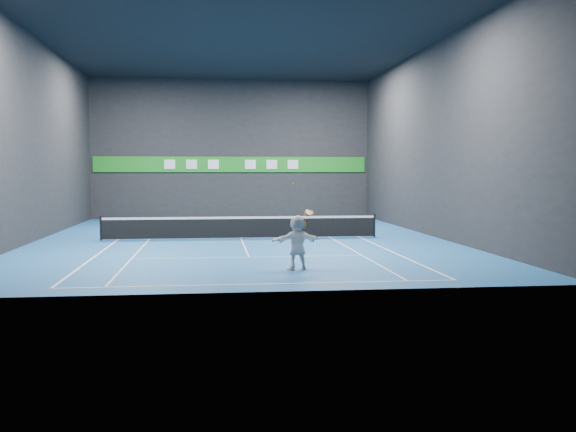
{
  "coord_description": "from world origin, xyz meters",
  "views": [
    {
      "loc": [
        -1.28,
        -29.04,
        3.06
      ],
      "look_at": [
        1.33,
        -6.95,
        1.5
      ],
      "focal_mm": 40.0,
      "sensor_mm": 36.0,
      "label": 1
    }
  ],
  "objects": [
    {
      "name": "tennis_net",
      "position": [
        0.0,
        0.0,
        0.54
      ],
      "size": [
        12.5,
        0.1,
        1.07
      ],
      "color": "black",
      "rests_on": "ground"
    },
    {
      "name": "wall_back",
      "position": [
        0.0,
        13.0,
        4.5
      ],
      "size": [
        18.0,
        0.1,
        9.0
      ],
      "primitive_type": "cube",
      "color": "black",
      "rests_on": "ground"
    },
    {
      "name": "player",
      "position": [
        1.33,
        -9.39,
        0.85
      ],
      "size": [
        1.65,
        0.92,
        1.7
      ],
      "primitive_type": "imported",
      "rotation": [
        0.0,
        0.0,
        3.43
      ],
      "color": "white",
      "rests_on": "ground"
    },
    {
      "name": "ceiling",
      "position": [
        0.0,
        0.0,
        9.0
      ],
      "size": [
        26.0,
        26.0,
        0.0
      ],
      "primitive_type": "plane",
      "color": "black",
      "rests_on": "ground"
    },
    {
      "name": "baseline_near",
      "position": [
        0.0,
        -11.89,
        0.0
      ],
      "size": [
        10.98,
        0.08,
        0.01
      ],
      "primitive_type": "cube",
      "color": "white",
      "rests_on": "ground"
    },
    {
      "name": "baseline_far",
      "position": [
        0.0,
        11.89,
        0.0
      ],
      "size": [
        10.98,
        0.08,
        0.01
      ],
      "primitive_type": "cube",
      "color": "white",
      "rests_on": "ground"
    },
    {
      "name": "tennis_ball",
      "position": [
        1.24,
        -9.17,
        2.64
      ],
      "size": [
        0.07,
        0.07,
        0.07
      ],
      "primitive_type": "sphere",
      "color": "#B4D323",
      "rests_on": "player"
    },
    {
      "name": "service_line_near",
      "position": [
        0.0,
        -6.4,
        0.0
      ],
      "size": [
        8.23,
        0.06,
        0.01
      ],
      "primitive_type": "cube",
      "color": "white",
      "rests_on": "ground"
    },
    {
      "name": "wall_front",
      "position": [
        0.0,
        -13.0,
        4.5
      ],
      "size": [
        18.0,
        0.1,
        9.0
      ],
      "primitive_type": "cube",
      "color": "black",
      "rests_on": "ground"
    },
    {
      "name": "sideline_doubles_right",
      "position": [
        5.49,
        0.0,
        0.0
      ],
      "size": [
        0.08,
        23.78,
        0.01
      ],
      "primitive_type": "cube",
      "color": "white",
      "rests_on": "ground"
    },
    {
      "name": "sideline_singles_left",
      "position": [
        -4.11,
        0.0,
        0.0
      ],
      "size": [
        0.06,
        23.78,
        0.01
      ],
      "primitive_type": "cube",
      "color": "white",
      "rests_on": "ground"
    },
    {
      "name": "wall_left",
      "position": [
        -9.0,
        0.0,
        4.5
      ],
      "size": [
        0.1,
        26.0,
        9.0
      ],
      "primitive_type": "cube",
      "color": "black",
      "rests_on": "ground"
    },
    {
      "name": "ground",
      "position": [
        0.0,
        0.0,
        0.0
      ],
      "size": [
        26.0,
        26.0,
        0.0
      ],
      "primitive_type": "plane",
      "color": "#1A5492",
      "rests_on": "ground"
    },
    {
      "name": "sponsor_banner",
      "position": [
        0.0,
        12.93,
        3.5
      ],
      "size": [
        17.64,
        0.11,
        1.0
      ],
      "color": "#1C831F",
      "rests_on": "wall_back"
    },
    {
      "name": "service_line_far",
      "position": [
        0.0,
        6.4,
        0.0
      ],
      "size": [
        8.23,
        0.06,
        0.01
      ],
      "primitive_type": "cube",
      "color": "white",
      "rests_on": "ground"
    },
    {
      "name": "wall_right",
      "position": [
        9.0,
        0.0,
        4.5
      ],
      "size": [
        0.1,
        26.0,
        9.0
      ],
      "primitive_type": "cube",
      "color": "black",
      "rests_on": "ground"
    },
    {
      "name": "tennis_racket",
      "position": [
        1.69,
        -9.34,
        1.71
      ],
      "size": [
        0.4,
        0.33,
        0.58
      ],
      "color": "red",
      "rests_on": "player"
    },
    {
      "name": "sideline_singles_right",
      "position": [
        4.11,
        0.0,
        0.0
      ],
      "size": [
        0.06,
        23.78,
        0.01
      ],
      "primitive_type": "cube",
      "color": "white",
      "rests_on": "ground"
    },
    {
      "name": "sideline_doubles_left",
      "position": [
        -5.49,
        0.0,
        0.0
      ],
      "size": [
        0.08,
        23.78,
        0.01
      ],
      "primitive_type": "cube",
      "color": "white",
      "rests_on": "ground"
    },
    {
      "name": "center_service_line",
      "position": [
        0.0,
        0.0,
        0.0
      ],
      "size": [
        0.06,
        12.8,
        0.01
      ],
      "primitive_type": "cube",
      "color": "white",
      "rests_on": "ground"
    }
  ]
}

